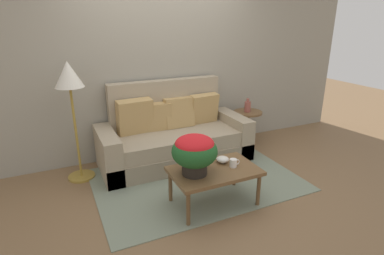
% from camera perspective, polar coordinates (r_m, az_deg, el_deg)
% --- Properties ---
extents(ground_plane, '(14.00, 14.00, 0.00)m').
position_cam_1_polar(ground_plane, '(3.92, 1.08, -9.86)').
color(ground_plane, brown).
extents(wall_back, '(6.40, 0.12, 2.65)m').
position_cam_1_polar(wall_back, '(4.53, -5.43, 11.85)').
color(wall_back, gray).
rests_on(wall_back, ground).
extents(area_rug, '(2.44, 1.70, 0.01)m').
position_cam_1_polar(area_rug, '(3.95, 0.79, -9.51)').
color(area_rug, gray).
rests_on(area_rug, ground).
extents(couch, '(2.04, 0.86, 1.10)m').
position_cam_1_polar(couch, '(4.35, -3.49, -1.81)').
color(couch, gray).
rests_on(couch, ground).
extents(coffee_table, '(0.92, 0.58, 0.41)m').
position_cam_1_polar(coffee_table, '(3.33, 4.10, -8.29)').
color(coffee_table, brown).
rests_on(coffee_table, ground).
extents(side_table, '(0.44, 0.44, 0.53)m').
position_cam_1_polar(side_table, '(5.02, 10.11, 1.12)').
color(side_table, brown).
rests_on(side_table, ground).
extents(floor_lamp, '(0.33, 0.33, 1.46)m').
position_cam_1_polar(floor_lamp, '(3.87, -21.44, 7.12)').
color(floor_lamp, olive).
rests_on(floor_lamp, ground).
extents(potted_plant, '(0.46, 0.46, 0.41)m').
position_cam_1_polar(potted_plant, '(3.11, 0.48, -4.32)').
color(potted_plant, black).
rests_on(potted_plant, coffee_table).
extents(coffee_mug, '(0.12, 0.08, 0.09)m').
position_cam_1_polar(coffee_mug, '(3.37, 7.59, -6.43)').
color(coffee_mug, white).
rests_on(coffee_mug, coffee_table).
extents(snack_bowl, '(0.14, 0.14, 0.07)m').
position_cam_1_polar(snack_bowl, '(3.45, 5.61, -5.81)').
color(snack_bowl, silver).
rests_on(snack_bowl, coffee_table).
extents(table_vase, '(0.10, 0.10, 0.21)m').
position_cam_1_polar(table_vase, '(4.94, 10.13, 3.83)').
color(table_vase, '#934C42').
rests_on(table_vase, side_table).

